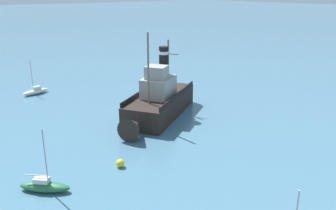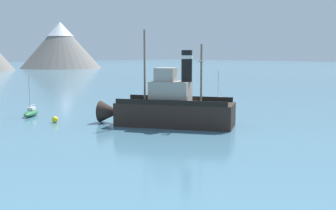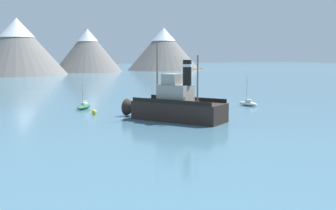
{
  "view_description": "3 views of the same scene",
  "coord_description": "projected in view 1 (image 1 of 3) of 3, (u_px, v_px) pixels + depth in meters",
  "views": [
    {
      "loc": [
        -32.76,
        23.39,
        14.12
      ],
      "look_at": [
        -3.23,
        -0.65,
        1.53
      ],
      "focal_mm": 38.0,
      "sensor_mm": 36.0,
      "label": 1
    },
    {
      "loc": [
        -32.55,
        -30.91,
        7.55
      ],
      "look_at": [
        -2.57,
        -0.25,
        2.2
      ],
      "focal_mm": 45.0,
      "sensor_mm": 36.0,
      "label": 2
    },
    {
      "loc": [
        -27.91,
        -47.51,
        8.54
      ],
      "look_at": [
        -4.35,
        -2.37,
        2.35
      ],
      "focal_mm": 45.0,
      "sensor_mm": 36.0,
      "label": 3
    }
  ],
  "objects": [
    {
      "name": "ground_plane",
      "position": [
        147.0,
        112.0,
        42.57
      ],
      "size": [
        600.0,
        600.0,
        0.0
      ],
      "primitive_type": "plane",
      "color": "#477289"
    },
    {
      "name": "old_tugboat",
      "position": [
        158.0,
        101.0,
        40.44
      ],
      "size": [
        10.26,
        14.1,
        9.9
      ],
      "color": "#2D231E",
      "rests_on": "ground"
    },
    {
      "name": "sailboat_green",
      "position": [
        45.0,
        186.0,
        25.83
      ],
      "size": [
        3.5,
        3.43,
        4.9
      ],
      "color": "#286B3D",
      "rests_on": "ground"
    },
    {
      "name": "mooring_buoy",
      "position": [
        120.0,
        163.0,
        29.32
      ],
      "size": [
        0.7,
        0.7,
        0.7
      ],
      "primitive_type": "sphere",
      "color": "yellow",
      "rests_on": "ground"
    },
    {
      "name": "sailboat_white",
      "position": [
        36.0,
        91.0,
        49.51
      ],
      "size": [
        1.83,
        3.94,
        4.9
      ],
      "color": "white",
      "rests_on": "ground"
    }
  ]
}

